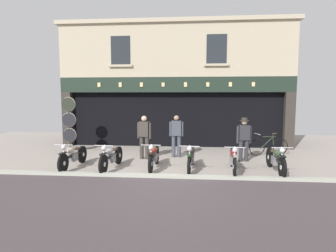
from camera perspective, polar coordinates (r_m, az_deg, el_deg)
ground at (r=7.54m, az=-1.78°, el=-12.97°), size 22.91×22.00×0.18m
shop_facade at (r=15.14m, az=1.80°, el=3.16°), size 11.21×4.42×5.93m
motorcycle_far_left at (r=10.11m, az=-18.70°, el=-5.69°), size 0.62×2.01×0.91m
motorcycle_left at (r=9.60m, az=-11.43°, el=-6.08°), size 0.62×2.02×0.91m
motorcycle_center_left at (r=9.47m, az=-2.88°, el=-6.12°), size 0.62×1.96×0.91m
motorcycle_center at (r=9.34m, az=4.67°, el=-6.34°), size 0.62×1.96×0.91m
motorcycle_center_right at (r=9.33m, az=13.07°, el=-6.44°), size 0.62×2.04×0.92m
motorcycle_right at (r=9.63m, az=20.98°, el=-6.27°), size 0.62×2.06×0.92m
salesman_left at (r=10.85m, az=-4.84°, el=-1.85°), size 0.55×0.29×1.67m
shopkeeper_center at (r=11.14m, az=1.70°, el=-1.66°), size 0.56×0.25×1.66m
salesman_right at (r=10.79m, az=15.12°, el=-2.24°), size 0.55×0.34×1.63m
tyre_sign_pole at (r=12.81m, az=-19.40°, el=1.08°), size 0.61×0.06×2.38m
advert_board_near at (r=13.58m, az=12.31°, el=3.51°), size 0.71×0.03×0.91m
leaning_bicycle at (r=12.35m, az=19.76°, el=-3.86°), size 1.67×0.61×0.93m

